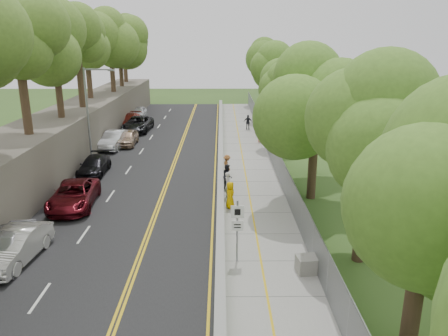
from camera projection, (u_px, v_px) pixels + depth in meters
The scene contains 26 objects.
ground at pixel (216, 235), 23.80m from camera, with size 140.00×140.00×0.00m, color #33511E.
road at pixel (156, 160), 38.12m from camera, with size 11.20×66.00×0.04m, color black.
sidewalk at pixel (247, 160), 38.17m from camera, with size 4.20×66.00×0.05m, color gray.
jersey_barrier at pixel (221, 157), 38.07m from camera, with size 0.42×66.00×0.60m, color #89E338.
rock_embankment at pixel (61, 138), 37.50m from camera, with size 5.00×66.00×4.00m, color #595147.
chainlink_fence at pixel (271, 149), 37.90m from camera, with size 0.04×66.00×2.00m, color slate.
trees_embankment at pixel (56, 35), 35.05m from camera, with size 6.40×66.00×13.00m, color olive, non-canonical shape.
trees_fenceside at pixel (302, 79), 36.18m from camera, with size 7.00×66.00×14.00m, color #58882B, non-canonical shape.
streetlight at pixel (90, 109), 35.80m from camera, with size 2.52×0.22×8.00m.
signpost at pixel (237, 224), 20.35m from camera, with size 0.62×0.09×3.10m.
construction_barrel at pixel (260, 138), 44.45m from camera, with size 0.49×0.49×0.81m, color #D83B07.
concrete_block at pixel (309, 264), 19.87m from camera, with size 1.12×0.84×0.75m, color slate.
car_0 at pixel (6, 246), 20.60m from camera, with size 1.95×4.86×1.65m, color #A9A8AC.
car_1 at pixel (16, 247), 20.71m from camera, with size 1.62×4.66×1.53m, color silver.
car_2 at pixel (74, 195), 27.46m from camera, with size 2.54×5.51×1.53m, color #520C13.
car_3 at pixel (94, 166), 34.05m from camera, with size 1.90×4.68×1.36m, color black.
car_4 at pixel (127, 138), 43.17m from camera, with size 1.76×4.38×1.49m, color tan.
car_5 at pixel (114, 140), 41.95m from camera, with size 1.76×5.05×1.66m, color silver.
car_6 at pixel (138, 124), 49.42m from camera, with size 2.77×6.01×1.67m, color black.
car_7 at pixel (130, 120), 52.06m from camera, with size 2.11×5.19×1.50m, color #9E3528.
car_8 at pixel (139, 112), 57.72m from camera, with size 1.72×4.29×1.46m, color white.
painter_0 at pixel (230, 195), 27.21m from camera, with size 0.83×0.54×1.70m, color #E3A800.
painter_1 at pixel (228, 185), 28.89m from camera, with size 0.65×0.43×1.79m, color beige.
painter_2 at pixel (228, 176), 30.86m from camera, with size 0.84×0.65×1.72m, color black.
painter_3 at pixel (227, 165), 33.67m from camera, with size 1.05×0.60×1.62m, color brown.
person_far at pixel (248, 122), 50.31m from camera, with size 1.01×0.42×1.72m, color black.
Camera 1 is at (0.30, -21.73, 10.36)m, focal length 35.00 mm.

